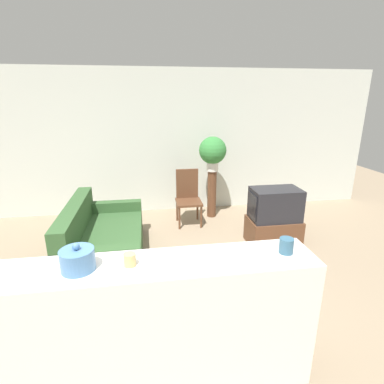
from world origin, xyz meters
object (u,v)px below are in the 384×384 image
Objects in this scene: decorative_bowl at (78,260)px; potted_plant at (213,151)px; couch at (103,241)px; wooden_chair at (188,195)px; television at (275,204)px.

potted_plant is at bearing 63.50° from decorative_bowl.
couch is 1.80× the size of wooden_chair.
couch is 2.56m from television.
television reaches higher than couch.
television is at bearing 1.96° from couch.
potted_plant reaches higher than television.
couch is at bearing -178.04° from television.
decorative_bowl is at bearing -85.35° from couch.
potted_plant is (-0.69, 1.25, 0.60)m from television.
television is 3.21m from decorative_bowl.
potted_plant is 3.76m from decorative_bowl.
wooden_chair reaches higher than couch.
television is 3.22× the size of decorative_bowl.
television is at bearing -61.21° from potted_plant.
couch is 2.77× the size of potted_plant.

